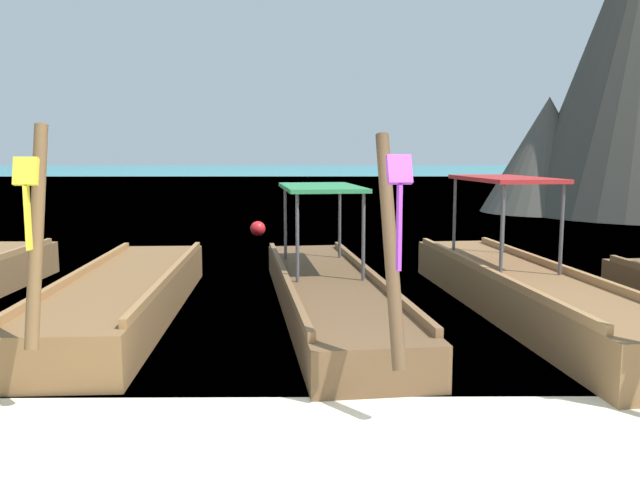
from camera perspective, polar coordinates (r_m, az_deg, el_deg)
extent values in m
plane|color=teal|center=(65.87, -0.42, 5.63)|extent=(120.00, 120.00, 0.00)
cube|color=brown|center=(9.46, -16.58, -4.77)|extent=(1.62, 6.06, 0.57)
cube|color=#996C3F|center=(9.57, -20.34, -2.76)|extent=(0.34, 5.52, 0.10)
cube|color=#996C3F|center=(9.27, -12.85, -2.80)|extent=(0.34, 5.52, 0.10)
cylinder|color=brown|center=(6.31, -23.54, 0.43)|extent=(0.15, 0.66, 1.98)
cube|color=yellow|center=(6.13, -24.32, 5.50)|extent=(0.21, 0.13, 0.25)
cube|color=yellow|center=(6.13, -24.19, 1.77)|extent=(0.03, 0.08, 0.56)
cube|color=brown|center=(9.40, 0.76, -4.83)|extent=(2.17, 6.94, 0.47)
cube|color=brown|center=(9.27, -3.07, -3.21)|extent=(0.86, 6.24, 0.10)
cube|color=brown|center=(9.45, 4.53, -3.01)|extent=(0.86, 6.24, 0.10)
cylinder|color=brown|center=(5.66, 6.18, -0.67)|extent=(0.23, 0.87, 1.99)
cube|color=purple|center=(5.35, 6.96, 6.15)|extent=(0.22, 0.17, 0.25)
cube|color=purple|center=(5.37, 6.93, 1.08)|extent=(0.04, 0.08, 0.71)
cylinder|color=#4C4C51|center=(9.03, -2.00, 0.15)|extent=(0.06, 0.06, 1.23)
cylinder|color=#4C4C51|center=(9.17, 3.81, 0.25)|extent=(0.06, 0.06, 1.23)
cylinder|color=#4C4C51|center=(11.05, -3.05, 1.51)|extent=(0.06, 0.06, 1.23)
cylinder|color=#4C4C51|center=(11.17, 1.73, 1.58)|extent=(0.06, 0.06, 1.23)
cube|color=#2D844C|center=(10.04, 0.06, 4.62)|extent=(1.40, 2.37, 0.06)
cube|color=brown|center=(9.59, 17.40, -4.55)|extent=(1.92, 6.83, 0.60)
cube|color=#9F7246|center=(9.31, 14.31, -2.60)|extent=(0.74, 6.18, 0.10)
cube|color=#9F7246|center=(9.77, 20.51, -2.38)|extent=(0.74, 6.18, 0.10)
cylinder|color=#4C4C51|center=(9.12, 15.63, 0.80)|extent=(0.06, 0.06, 1.25)
cylinder|color=#4C4C51|center=(9.47, 20.37, 0.84)|extent=(0.06, 0.06, 1.25)
cylinder|color=#4C4C51|center=(11.01, 11.67, 2.04)|extent=(0.06, 0.06, 1.25)
cylinder|color=#4C4C51|center=(11.31, 15.75, 2.06)|extent=(0.06, 0.06, 1.25)
cube|color=#AD2323|center=(10.17, 15.83, 5.17)|extent=(1.26, 2.32, 0.06)
cone|color=#4E4B43|center=(26.66, 19.24, 7.04)|extent=(4.92, 4.92, 4.39)
sphere|color=red|center=(17.86, -5.46, 0.98)|extent=(0.42, 0.42, 0.42)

